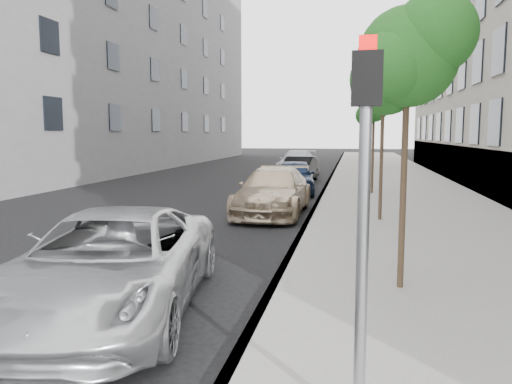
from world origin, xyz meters
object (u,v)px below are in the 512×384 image
(minivan, at_px, (112,263))
(suv, at_px, (273,191))
(sedan_blue, at_px, (294,177))
(signal_pole, at_px, (364,190))
(tree_near, at_px, (410,56))
(tree_far, at_px, (375,108))
(sedan_rear, at_px, (297,162))
(sedan_black, at_px, (299,169))
(tree_mid, at_px, (385,79))

(minivan, relative_size, suv, 1.04)
(suv, distance_m, sedan_blue, 5.77)
(signal_pole, distance_m, minivan, 4.48)
(signal_pole, bearing_deg, minivan, 145.43)
(tree_near, xyz_separation_m, sedan_blue, (-3.33, 13.44, -3.04))
(tree_far, distance_m, signal_pole, 17.12)
(tree_near, height_order, sedan_blue, tree_near)
(sedan_blue, height_order, sedan_rear, sedan_rear)
(tree_near, height_order, sedan_black, tree_near)
(minivan, bearing_deg, sedan_blue, 77.84)
(signal_pole, distance_m, sedan_rear, 28.14)
(tree_far, xyz_separation_m, sedan_blue, (-3.33, 0.44, -2.91))
(sedan_blue, bearing_deg, signal_pole, -87.32)
(tree_mid, distance_m, suv, 4.87)
(sedan_blue, bearing_deg, tree_far, -13.32)
(signal_pole, xyz_separation_m, suv, (-2.60, 11.71, -1.41))
(tree_near, bearing_deg, minivan, -159.11)
(tree_far, height_order, sedan_black, tree_far)
(tree_far, height_order, sedan_blue, tree_far)
(minivan, bearing_deg, suv, 75.75)
(signal_pole, bearing_deg, tree_far, 87.88)
(suv, height_order, sedan_black, suv)
(signal_pole, bearing_deg, tree_mid, 86.39)
(tree_mid, relative_size, sedan_rear, 0.93)
(minivan, xyz_separation_m, sedan_rear, (-0.15, 25.44, 0.02))
(suv, bearing_deg, sedan_blue, 90.84)
(tree_far, bearing_deg, tree_mid, -90.00)
(tree_far, distance_m, suv, 6.92)
(signal_pole, relative_size, sedan_blue, 0.75)
(tree_far, bearing_deg, sedan_black, 123.45)
(signal_pole, height_order, minivan, signal_pole)
(tree_far, height_order, suv, tree_far)
(tree_mid, height_order, sedan_black, tree_mid)
(signal_pole, bearing_deg, suv, 102.85)
(tree_far, xyz_separation_m, signal_pole, (-0.72, -17.04, -1.49))
(sedan_rear, bearing_deg, minivan, -87.92)
(signal_pole, height_order, suv, signal_pole)
(tree_near, xyz_separation_m, signal_pole, (-0.72, -4.04, -1.63))
(minivan, relative_size, sedan_rear, 1.02)
(sedan_rear, bearing_deg, suv, -84.59)
(sedan_blue, distance_m, sedan_rear, 10.44)
(sedan_blue, bearing_deg, tree_near, -81.89)
(tree_mid, height_order, sedan_blue, tree_mid)
(tree_far, xyz_separation_m, suv, (-3.33, -5.33, -2.90))
(minivan, distance_m, sedan_black, 20.14)
(sedan_rear, bearing_deg, sedan_blue, -82.56)
(tree_mid, bearing_deg, sedan_blue, 115.61)
(tree_far, distance_m, minivan, 15.48)
(tree_mid, distance_m, tree_far, 6.52)
(suv, relative_size, sedan_blue, 1.19)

